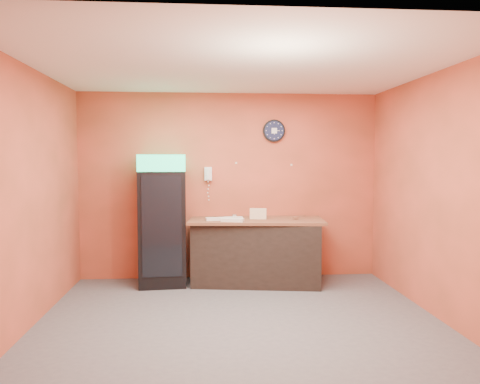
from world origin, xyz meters
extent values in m
plane|color=#47474C|center=(0.00, 0.00, 0.00)|extent=(4.50, 4.50, 0.00)
cube|color=#D8553C|center=(0.00, 2.00, 1.40)|extent=(4.50, 0.02, 2.80)
cube|color=#D8553C|center=(-2.25, 0.00, 1.40)|extent=(0.02, 4.00, 2.80)
cube|color=#D8553C|center=(2.25, 0.00, 1.40)|extent=(0.02, 4.00, 2.80)
cube|color=white|center=(0.00, 0.00, 2.80)|extent=(4.50, 4.00, 0.02)
cube|color=black|center=(-0.99, 1.65, 0.82)|extent=(0.70, 0.70, 1.64)
cube|color=#19DB8A|center=(-0.99, 1.65, 1.75)|extent=(0.70, 0.70, 0.23)
cube|color=black|center=(-1.01, 1.32, 0.89)|extent=(0.54, 0.06, 1.40)
cube|color=black|center=(0.37, 1.60, 0.45)|extent=(1.90, 1.06, 0.90)
cylinder|color=black|center=(0.67, 1.98, 2.24)|extent=(0.34, 0.05, 0.34)
cylinder|color=#0F1433|center=(0.67, 1.95, 2.24)|extent=(0.29, 0.01, 0.29)
cube|color=white|center=(0.67, 1.94, 2.24)|extent=(0.08, 0.00, 0.08)
cube|color=white|center=(-0.32, 1.96, 1.59)|extent=(0.11, 0.06, 0.20)
cube|color=white|center=(-0.32, 1.91, 1.59)|extent=(0.05, 0.04, 0.16)
cube|color=brown|center=(0.37, 1.60, 0.92)|extent=(2.01, 1.06, 0.04)
cube|color=beige|center=(0.39, 1.60, 0.97)|extent=(0.25, 0.12, 0.05)
cube|color=beige|center=(0.39, 1.60, 1.02)|extent=(0.25, 0.12, 0.05)
cube|color=beige|center=(0.39, 1.60, 1.07)|extent=(0.25, 0.12, 0.05)
cube|color=silver|center=(-0.23, 1.49, 0.96)|extent=(0.29, 0.15, 0.04)
cube|color=silver|center=(0.00, 1.34, 0.96)|extent=(0.33, 0.21, 0.04)
cube|color=silver|center=(0.03, 1.57, 0.96)|extent=(0.27, 0.11, 0.04)
cylinder|color=silver|center=(0.05, 1.63, 0.98)|extent=(0.07, 0.07, 0.07)
camera|label=1|loc=(-0.40, -5.09, 1.80)|focal=35.00mm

